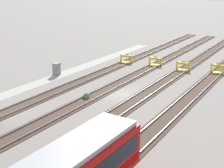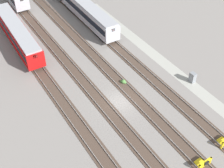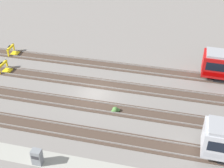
% 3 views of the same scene
% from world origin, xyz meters
% --- Properties ---
extents(ground_plane, '(400.00, 400.00, 0.00)m').
position_xyz_m(ground_plane, '(0.00, 0.00, 0.00)').
color(ground_plane, gray).
extents(service_walkway, '(54.00, 2.00, 0.01)m').
position_xyz_m(service_walkway, '(0.00, -10.92, 0.00)').
color(service_walkway, '#9E9E93').
rests_on(service_walkway, ground).
extents(rail_track_nearest, '(90.00, 2.23, 0.21)m').
position_xyz_m(rail_track_nearest, '(0.00, -6.82, 0.04)').
color(rail_track_nearest, '#47382D').
rests_on(rail_track_nearest, ground).
extents(rail_track_near_inner, '(90.00, 2.24, 0.21)m').
position_xyz_m(rail_track_near_inner, '(0.00, -2.27, 0.04)').
color(rail_track_near_inner, '#47382D').
rests_on(rail_track_near_inner, ground).
extents(rail_track_middle, '(90.00, 2.24, 0.21)m').
position_xyz_m(rail_track_middle, '(0.00, 2.27, 0.04)').
color(rail_track_middle, '#47382D').
rests_on(rail_track_middle, ground).
extents(rail_track_far_inner, '(90.00, 2.23, 0.21)m').
position_xyz_m(rail_track_far_inner, '(0.00, 6.82, 0.04)').
color(rail_track_far_inner, '#47382D').
rests_on(rail_track_far_inner, ground).
extents(subway_car_front_row_leftmost, '(18.07, 3.28, 3.70)m').
position_xyz_m(subway_car_front_row_leftmost, '(21.18, 6.85, 2.04)').
color(subway_car_front_row_leftmost, '#A80F0F').
rests_on(subway_car_front_row_leftmost, ground).
extents(subway_car_front_row_centre, '(18.05, 3.14, 3.70)m').
position_xyz_m(subway_car_front_row_centre, '(21.18, -6.84, 2.04)').
color(subway_car_front_row_centre, '#ADAFB7').
rests_on(subway_car_front_row_centre, ground).
extents(bumper_stop_near_inner_track, '(1.37, 2.01, 1.22)m').
position_xyz_m(bumper_stop_near_inner_track, '(-13.68, -2.27, 0.51)').
color(bumper_stop_near_inner_track, yellow).
rests_on(bumper_stop_near_inner_track, ground).
extents(electrical_cabinet, '(0.90, 0.73, 1.60)m').
position_xyz_m(electrical_cabinet, '(-2.16, -11.48, 0.80)').
color(electrical_cabinet, gray).
rests_on(electrical_cabinet, ground).
extents(weed_clump, '(0.92, 0.70, 0.64)m').
position_xyz_m(weed_clump, '(3.08, -2.64, 0.24)').
color(weed_clump, '#4C7F3D').
rests_on(weed_clump, ground).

